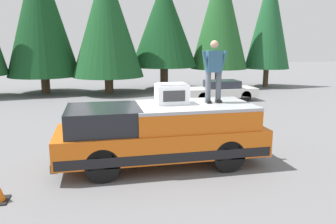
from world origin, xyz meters
TOP-DOWN VIEW (x-y plane):
  - ground_plane at (0.00, 0.00)m, footprint 90.00×90.00m
  - pickup_truck at (-0.41, -0.06)m, footprint 2.01×5.54m
  - compressor_unit at (-0.27, -0.37)m, footprint 0.65×0.84m
  - person_on_truck_bed at (-0.32, -1.54)m, footprint 0.29×0.72m
  - parked_car_white at (9.15, -5.44)m, footprint 1.64×4.10m
  - conifer_far_left at (14.43, -11.16)m, footprint 3.31×3.31m
  - conifer_left at (14.54, -7.32)m, footprint 4.14×4.14m
  - conifer_center_left at (14.61, -3.20)m, footprint 4.73×4.73m
  - conifer_center_right at (13.36, 0.80)m, footprint 4.63×4.63m
  - conifer_right at (14.31, 4.93)m, footprint 4.62×4.62m

SIDE VIEW (x-z plane):
  - ground_plane at x=0.00m, z-range 0.00..0.00m
  - parked_car_white at x=9.15m, z-range 0.00..1.16m
  - pickup_truck at x=-0.41m, z-range 0.05..1.70m
  - compressor_unit at x=-0.27m, z-range 1.65..2.21m
  - person_on_truck_bed at x=-0.32m, z-range 1.71..3.40m
  - conifer_center_left at x=14.61m, z-range 0.80..8.52m
  - conifer_center_right at x=13.36m, z-range 0.55..8.93m
  - conifer_far_left at x=14.43m, z-range 0.69..9.48m
  - conifer_right at x=14.31m, z-range 0.56..9.83m
  - conifer_left at x=14.54m, z-range 0.71..10.02m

